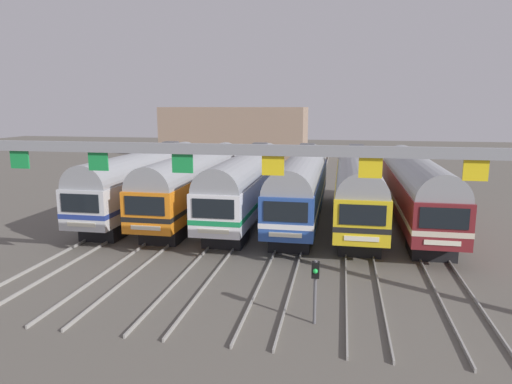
{
  "coord_description": "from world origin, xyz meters",
  "views": [
    {
      "loc": [
        4.61,
        -31.71,
        7.99
      ],
      "look_at": [
        -1.09,
        -1.12,
        2.16
      ],
      "focal_mm": 32.3,
      "sensor_mm": 36.0,
      "label": 1
    }
  ],
  "objects_px": {
    "yard_signal_mast": "(315,280)",
    "commuter_train_blue": "(301,183)",
    "commuter_train_white": "(248,182)",
    "commuter_train_yellow": "(357,185)",
    "commuter_train_silver": "(147,178)",
    "commuter_train_maroon": "(416,187)",
    "catenary_gantry": "(227,172)",
    "commuter_train_orange": "(196,180)"
  },
  "relations": [
    {
      "from": "commuter_train_blue",
      "to": "commuter_train_orange",
      "type": "bearing_deg",
      "value": -179.97
    },
    {
      "from": "commuter_train_blue",
      "to": "catenary_gantry",
      "type": "distance_m",
      "value": 13.89
    },
    {
      "from": "commuter_train_orange",
      "to": "yard_signal_mast",
      "type": "relative_size",
      "value": 7.36
    },
    {
      "from": "commuter_train_white",
      "to": "catenary_gantry",
      "type": "distance_m",
      "value": 13.89
    },
    {
      "from": "commuter_train_silver",
      "to": "commuter_train_maroon",
      "type": "height_order",
      "value": "commuter_train_silver"
    },
    {
      "from": "commuter_train_maroon",
      "to": "yard_signal_mast",
      "type": "relative_size",
      "value": 7.36
    },
    {
      "from": "commuter_train_white",
      "to": "commuter_train_yellow",
      "type": "distance_m",
      "value": 7.64
    },
    {
      "from": "commuter_train_maroon",
      "to": "commuter_train_white",
      "type": "bearing_deg",
      "value": 179.98
    },
    {
      "from": "commuter_train_maroon",
      "to": "yard_signal_mast",
      "type": "height_order",
      "value": "commuter_train_maroon"
    },
    {
      "from": "commuter_train_silver",
      "to": "catenary_gantry",
      "type": "height_order",
      "value": "catenary_gantry"
    },
    {
      "from": "commuter_train_silver",
      "to": "commuter_train_blue",
      "type": "relative_size",
      "value": 1.0
    },
    {
      "from": "commuter_train_white",
      "to": "commuter_train_maroon",
      "type": "bearing_deg",
      "value": -0.02
    },
    {
      "from": "commuter_train_orange",
      "to": "commuter_train_blue",
      "type": "height_order",
      "value": "commuter_train_blue"
    },
    {
      "from": "commuter_train_white",
      "to": "commuter_train_blue",
      "type": "bearing_deg",
      "value": 0.0
    },
    {
      "from": "commuter_train_silver",
      "to": "commuter_train_yellow",
      "type": "relative_size",
      "value": 1.0
    },
    {
      "from": "commuter_train_maroon",
      "to": "catenary_gantry",
      "type": "bearing_deg",
      "value": -125.3
    },
    {
      "from": "commuter_train_yellow",
      "to": "commuter_train_maroon",
      "type": "bearing_deg",
      "value": -0.07
    },
    {
      "from": "commuter_train_blue",
      "to": "commuter_train_yellow",
      "type": "bearing_deg",
      "value": 0.0
    },
    {
      "from": "commuter_train_white",
      "to": "yard_signal_mast",
      "type": "bearing_deg",
      "value": -69.84
    },
    {
      "from": "commuter_train_orange",
      "to": "commuter_train_white",
      "type": "relative_size",
      "value": 1.0
    },
    {
      "from": "catenary_gantry",
      "to": "yard_signal_mast",
      "type": "relative_size",
      "value": 9.93
    },
    {
      "from": "commuter_train_yellow",
      "to": "yard_signal_mast",
      "type": "xyz_separation_m",
      "value": [
        -1.91,
        -15.61,
        -0.97
      ]
    },
    {
      "from": "commuter_train_white",
      "to": "yard_signal_mast",
      "type": "relative_size",
      "value": 7.36
    },
    {
      "from": "commuter_train_white",
      "to": "yard_signal_mast",
      "type": "distance_m",
      "value": 16.66
    },
    {
      "from": "commuter_train_white",
      "to": "commuter_train_yellow",
      "type": "xyz_separation_m",
      "value": [
        7.64,
        0.0,
        0.0
      ]
    },
    {
      "from": "yard_signal_mast",
      "to": "commuter_train_blue",
      "type": "bearing_deg",
      "value": 96.98
    },
    {
      "from": "commuter_train_white",
      "to": "commuter_train_yellow",
      "type": "relative_size",
      "value": 1.0
    },
    {
      "from": "commuter_train_silver",
      "to": "commuter_train_maroon",
      "type": "xyz_separation_m",
      "value": [
        19.11,
        -0.0,
        -0.0
      ]
    },
    {
      "from": "commuter_train_maroon",
      "to": "catenary_gantry",
      "type": "xyz_separation_m",
      "value": [
        -9.55,
        -13.49,
        2.63
      ]
    },
    {
      "from": "commuter_train_silver",
      "to": "yard_signal_mast",
      "type": "bearing_deg",
      "value": -49.41
    },
    {
      "from": "yard_signal_mast",
      "to": "commuter_train_white",
      "type": "bearing_deg",
      "value": 110.16
    },
    {
      "from": "commuter_train_silver",
      "to": "commuter_train_blue",
      "type": "bearing_deg",
      "value": 0.0
    },
    {
      "from": "commuter_train_white",
      "to": "catenary_gantry",
      "type": "xyz_separation_m",
      "value": [
        1.91,
        -13.5,
        2.63
      ]
    },
    {
      "from": "commuter_train_orange",
      "to": "commuter_train_white",
      "type": "distance_m",
      "value": 3.82
    },
    {
      "from": "catenary_gantry",
      "to": "commuter_train_orange",
      "type": "bearing_deg",
      "value": 113.02
    },
    {
      "from": "commuter_train_blue",
      "to": "catenary_gantry",
      "type": "bearing_deg",
      "value": -98.06
    },
    {
      "from": "commuter_train_silver",
      "to": "catenary_gantry",
      "type": "distance_m",
      "value": 16.75
    },
    {
      "from": "commuter_train_maroon",
      "to": "catenary_gantry",
      "type": "distance_m",
      "value": 16.74
    },
    {
      "from": "commuter_train_maroon",
      "to": "commuter_train_silver",
      "type": "bearing_deg",
      "value": 179.99
    },
    {
      "from": "commuter_train_yellow",
      "to": "commuter_train_maroon",
      "type": "relative_size",
      "value": 1.0
    },
    {
      "from": "commuter_train_white",
      "to": "commuter_train_blue",
      "type": "distance_m",
      "value": 3.82
    },
    {
      "from": "commuter_train_orange",
      "to": "commuter_train_yellow",
      "type": "xyz_separation_m",
      "value": [
        11.47,
        0.0,
        0.0
      ]
    }
  ]
}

